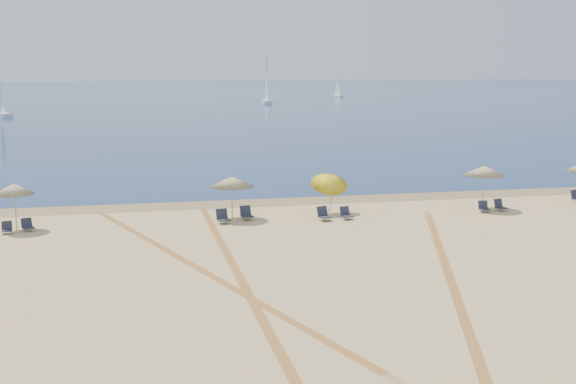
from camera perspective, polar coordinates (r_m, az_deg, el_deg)
The scene contains 19 objects.
ground at distance 20.06m, azimuth 11.83°, elevation -13.75°, with size 160.00×160.00×0.00m, color tan.
ocean at distance 242.01m, azimuth -9.84°, elevation 8.19°, with size 500.00×500.00×0.00m, color #0C2151.
wet_sand at distance 42.22m, azimuth -1.08°, elevation -0.78°, with size 500.00×500.00×0.00m, color olive.
umbrella_1 at distance 36.96m, azimuth -21.70°, elevation 0.24°, with size 2.01×2.02×2.47m.
umbrella_2 at distance 37.10m, azimuth -4.67°, elevation 0.86°, with size 2.33×2.33×2.40m.
umbrella_3 at distance 38.45m, azimuth 3.46°, elevation 0.98°, with size 2.08×2.10×2.63m.
umbrella_4 at distance 41.14m, azimuth 15.90°, elevation 1.72°, with size 2.34×2.34×2.60m.
chair_2 at distance 36.83m, azimuth -22.20°, elevation -2.78°, with size 0.58×0.65×0.60m.
chair_3 at distance 37.03m, azimuth -20.72°, elevation -2.59°, with size 0.74×0.78×0.64m.
chair_4 at distance 36.49m, azimuth -5.41°, elevation -2.07°, with size 0.76×0.84×0.74m.
chair_5 at distance 37.27m, azimuth -3.46°, elevation -1.79°, with size 0.72×0.80×0.73m.
chair_6 at distance 37.06m, azimuth 2.96°, elevation -1.85°, with size 0.79×0.86×0.74m.
chair_7 at distance 37.45m, azimuth 4.81°, elevation -1.79°, with size 0.69×0.76×0.67m.
chair_8 at distance 40.63m, azimuth 15.86°, elevation -1.22°, with size 0.61×0.69×0.64m.
chair_9 at distance 41.31m, azimuth 17.09°, elevation -1.08°, with size 0.69×0.76×0.67m.
sailboat_0 at distance 124.55m, azimuth -22.69°, elevation 7.05°, with size 4.64×6.19×9.35m.
sailboat_1 at distance 159.34m, azimuth -1.78°, elevation 8.44°, with size 2.16×6.87×10.09m.
sailboat_2 at distance 193.00m, azimuth 4.12°, elevation 8.44°, with size 2.12×4.74×6.85m.
tire_tracks at distance 28.07m, azimuth -0.56°, elevation -6.49°, with size 45.81×43.37×0.00m.
Camera 1 is at (-7.49, -16.76, 8.09)m, focal length 43.05 mm.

